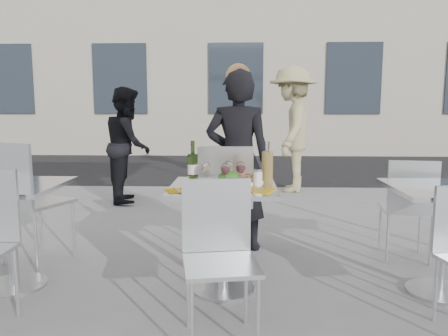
{
  "coord_description": "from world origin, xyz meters",
  "views": [
    {
      "loc": [
        0.11,
        -2.93,
        1.28
      ],
      "look_at": [
        0.0,
        0.15,
        0.85
      ],
      "focal_mm": 35.0,
      "sensor_mm": 36.0,
      "label": 1
    }
  ],
  "objects_px": {
    "carafe": "(267,166)",
    "wineglass_red_a": "(226,169)",
    "wineglass_red_b": "(241,168)",
    "sugar_shaker": "(258,177)",
    "side_table_right": "(444,218)",
    "napkin_right": "(259,190)",
    "pizza_far": "(243,178)",
    "pedestrian_b": "(292,129)",
    "main_table": "(223,216)",
    "side_chair_lfar": "(25,193)",
    "chair_far": "(225,193)",
    "wine_bottle": "(193,166)",
    "side_table_left": "(10,214)",
    "salad_plate": "(229,178)",
    "pizza_near": "(219,189)",
    "wineglass_white_a": "(207,169)",
    "side_chair_rfar": "(409,202)",
    "chair_near": "(219,245)",
    "pedestrian_a": "(128,145)",
    "wineglass_white_b": "(228,167)",
    "woman_diner": "(238,161)",
    "napkin_left": "(180,190)"
  },
  "relations": [
    {
      "from": "main_table",
      "to": "pedestrian_b",
      "type": "height_order",
      "value": "pedestrian_b"
    },
    {
      "from": "salad_plate",
      "to": "wineglass_red_a",
      "type": "bearing_deg",
      "value": -105.82
    },
    {
      "from": "main_table",
      "to": "pedestrian_b",
      "type": "distance_m",
      "value": 3.85
    },
    {
      "from": "woman_diner",
      "to": "napkin_left",
      "type": "distance_m",
      "value": 1.2
    },
    {
      "from": "side_chair_rfar",
      "to": "salad_plate",
      "type": "xyz_separation_m",
      "value": [
        -1.47,
        -0.54,
        0.28
      ]
    },
    {
      "from": "pizza_far",
      "to": "sugar_shaker",
      "type": "height_order",
      "value": "sugar_shaker"
    },
    {
      "from": "pedestrian_b",
      "to": "wineglass_red_a",
      "type": "distance_m",
      "value": 3.81
    },
    {
      "from": "side_chair_rfar",
      "to": "chair_near",
      "type": "bearing_deg",
      "value": 46.4
    },
    {
      "from": "napkin_right",
      "to": "carafe",
      "type": "bearing_deg",
      "value": 100.21
    },
    {
      "from": "side_table_right",
      "to": "sugar_shaker",
      "type": "xyz_separation_m",
      "value": [
        -1.26,
        0.06,
        0.26
      ]
    },
    {
      "from": "pizza_near",
      "to": "wineglass_red_a",
      "type": "bearing_deg",
      "value": 80.65
    },
    {
      "from": "side_table_left",
      "to": "chair_far",
      "type": "bearing_deg",
      "value": 21.89
    },
    {
      "from": "wineglass_red_a",
      "to": "chair_near",
      "type": "bearing_deg",
      "value": -91.66
    },
    {
      "from": "side_chair_rfar",
      "to": "salad_plate",
      "type": "distance_m",
      "value": 1.59
    },
    {
      "from": "side_chair_lfar",
      "to": "napkin_left",
      "type": "relative_size",
      "value": 4.32
    },
    {
      "from": "chair_far",
      "to": "wineglass_white_a",
      "type": "xyz_separation_m",
      "value": [
        -0.11,
        -0.56,
        0.28
      ]
    },
    {
      "from": "wineglass_red_b",
      "to": "sugar_shaker",
      "type": "bearing_deg",
      "value": -11.79
    },
    {
      "from": "salad_plate",
      "to": "sugar_shaker",
      "type": "distance_m",
      "value": 0.2
    },
    {
      "from": "wine_bottle",
      "to": "pizza_far",
      "type": "bearing_deg",
      "value": 9.73
    },
    {
      "from": "chair_far",
      "to": "wine_bottle",
      "type": "distance_m",
      "value": 0.58
    },
    {
      "from": "pizza_far",
      "to": "wineglass_red_b",
      "type": "height_order",
      "value": "wineglass_red_b"
    },
    {
      "from": "side_chair_rfar",
      "to": "wineglass_white_a",
      "type": "bearing_deg",
      "value": 27.59
    },
    {
      "from": "side_table_left",
      "to": "wine_bottle",
      "type": "distance_m",
      "value": 1.33
    },
    {
      "from": "pizza_near",
      "to": "wineglass_white_b",
      "type": "xyz_separation_m",
      "value": [
        0.05,
        0.31,
        0.1
      ]
    },
    {
      "from": "side_chair_lfar",
      "to": "woman_diner",
      "type": "height_order",
      "value": "woman_diner"
    },
    {
      "from": "pedestrian_a",
      "to": "pizza_far",
      "type": "distance_m",
      "value": 3.1
    },
    {
      "from": "side_table_right",
      "to": "wineglass_white_b",
      "type": "distance_m",
      "value": 1.51
    },
    {
      "from": "pedestrian_a",
      "to": "wineglass_white_a",
      "type": "distance_m",
      "value": 3.14
    },
    {
      "from": "side_table_left",
      "to": "sugar_shaker",
      "type": "xyz_separation_m",
      "value": [
        1.74,
        0.06,
        0.26
      ]
    },
    {
      "from": "carafe",
      "to": "napkin_right",
      "type": "distance_m",
      "value": 0.33
    },
    {
      "from": "napkin_left",
      "to": "napkin_right",
      "type": "xyz_separation_m",
      "value": [
        0.51,
        0.03,
        0.0
      ]
    },
    {
      "from": "wineglass_white_a",
      "to": "napkin_left",
      "type": "bearing_deg",
      "value": -123.44
    },
    {
      "from": "side_chair_rfar",
      "to": "wineglass_white_a",
      "type": "relative_size",
      "value": 5.47
    },
    {
      "from": "woman_diner",
      "to": "pedestrian_a",
      "type": "relative_size",
      "value": 1.04
    },
    {
      "from": "salad_plate",
      "to": "wineglass_white_b",
      "type": "distance_m",
      "value": 0.08
    },
    {
      "from": "wineglass_white_b",
      "to": "wineglass_red_b",
      "type": "distance_m",
      "value": 0.1
    },
    {
      "from": "side_table_right",
      "to": "pizza_near",
      "type": "distance_m",
      "value": 1.55
    },
    {
      "from": "chair_far",
      "to": "pedestrian_b",
      "type": "distance_m",
      "value": 3.27
    },
    {
      "from": "main_table",
      "to": "side_chair_lfar",
      "type": "xyz_separation_m",
      "value": [
        -1.6,
        0.43,
        0.06
      ]
    },
    {
      "from": "napkin_right",
      "to": "side_table_right",
      "type": "bearing_deg",
      "value": 30.57
    },
    {
      "from": "woman_diner",
      "to": "wine_bottle",
      "type": "height_order",
      "value": "woman_diner"
    },
    {
      "from": "carafe",
      "to": "wineglass_white_a",
      "type": "height_order",
      "value": "carafe"
    },
    {
      "from": "pedestrian_a",
      "to": "side_chair_lfar",
      "type": "bearing_deg",
      "value": 164.64
    },
    {
      "from": "pizza_near",
      "to": "wineglass_red_b",
      "type": "xyz_separation_m",
      "value": [
        0.14,
        0.28,
        0.1
      ]
    },
    {
      "from": "wine_bottle",
      "to": "pedestrian_b",
      "type": "bearing_deg",
      "value": 72.5
    },
    {
      "from": "carafe",
      "to": "napkin_right",
      "type": "xyz_separation_m",
      "value": [
        -0.07,
        -0.3,
        -0.11
      ]
    },
    {
      "from": "pedestrian_a",
      "to": "sugar_shaker",
      "type": "relative_size",
      "value": 14.45
    },
    {
      "from": "pedestrian_b",
      "to": "wineglass_red_a",
      "type": "relative_size",
      "value": 12.03
    },
    {
      "from": "carafe",
      "to": "wineglass_red_a",
      "type": "height_order",
      "value": "carafe"
    },
    {
      "from": "side_table_right",
      "to": "napkin_right",
      "type": "relative_size",
      "value": 3.17
    }
  ]
}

